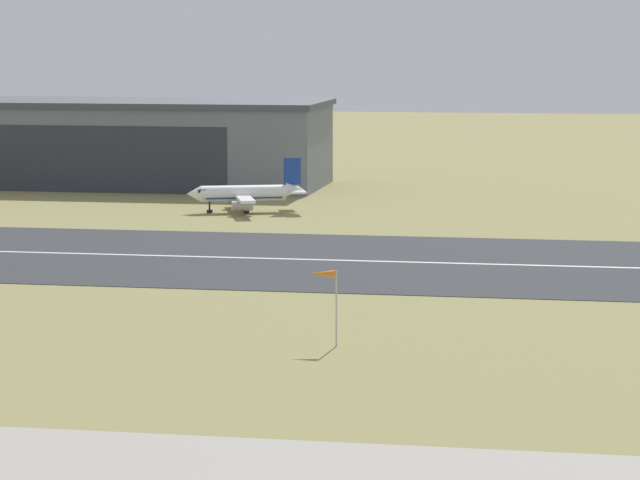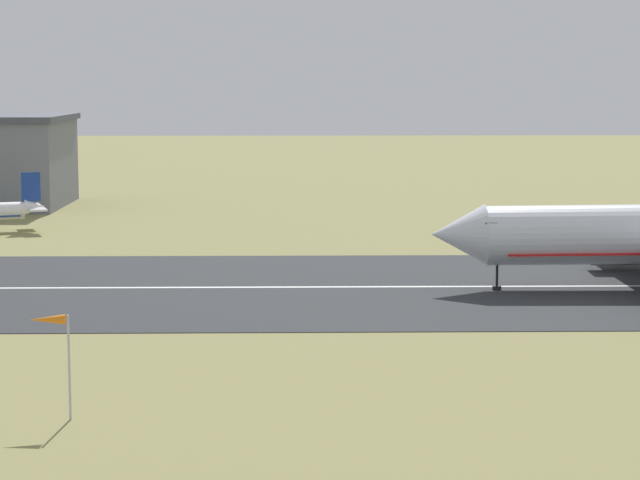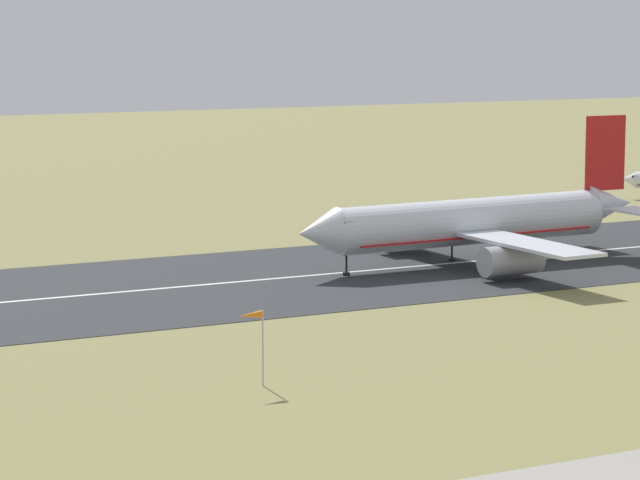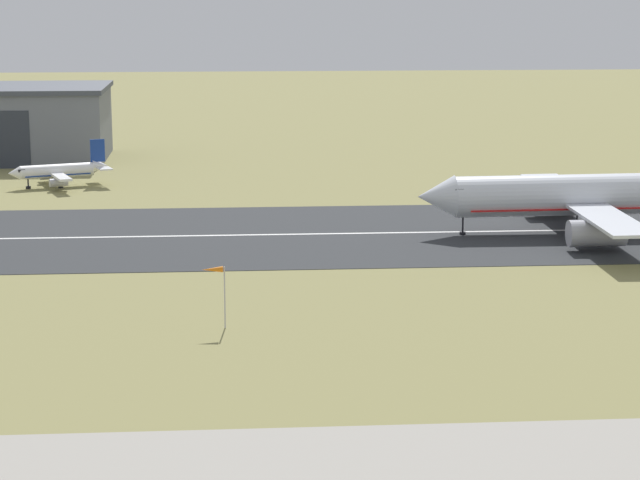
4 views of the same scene
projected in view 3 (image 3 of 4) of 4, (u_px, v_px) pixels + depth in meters
The scene contains 3 objects.
ground_plane at pixel (187, 414), 113.25m from camera, with size 741.94×741.94×0.00m, color olive.
airplane_landing at pixel (472, 223), 182.58m from camera, with size 47.76×47.87×17.56m.
windsock_pole at pixel (252, 320), 120.77m from camera, with size 2.31×0.75×6.25m.
Camera 3 is at (-42.93, -50.75, 28.99)m, focal length 85.00 mm.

